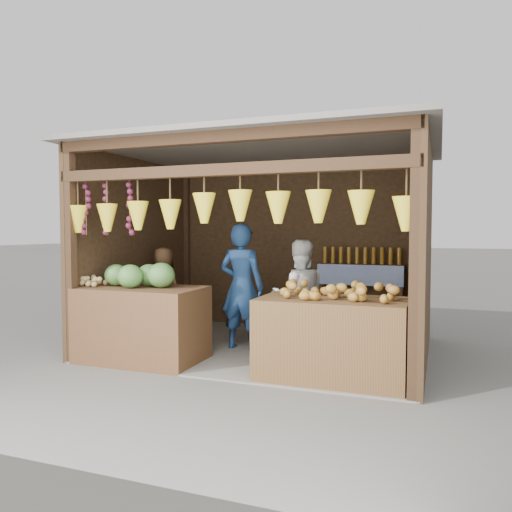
% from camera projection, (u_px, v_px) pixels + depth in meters
% --- Properties ---
extents(ground, '(80.00, 80.00, 0.00)m').
position_uv_depth(ground, '(266.00, 349.00, 6.62)').
color(ground, '#514F49').
rests_on(ground, ground).
extents(stall_structure, '(4.30, 3.30, 2.66)m').
position_uv_depth(stall_structure, '(262.00, 223.00, 6.50)').
color(stall_structure, slate).
rests_on(stall_structure, ground).
extents(back_shelf, '(1.25, 0.32, 1.32)m').
position_uv_depth(back_shelf, '(361.00, 277.00, 7.41)').
color(back_shelf, '#382314').
rests_on(back_shelf, ground).
extents(counter_left, '(1.46, 0.85, 0.89)m').
position_uv_depth(counter_left, '(142.00, 324.00, 6.00)').
color(counter_left, '#472E17').
rests_on(counter_left, ground).
extents(counter_right, '(1.53, 0.85, 0.86)m').
position_uv_depth(counter_right, '(332.00, 339.00, 5.24)').
color(counter_right, '#4C2C19').
rests_on(counter_right, ground).
extents(stool, '(0.31, 0.31, 0.29)m').
position_uv_depth(stool, '(164.00, 329.00, 7.22)').
color(stool, black).
rests_on(stool, ground).
extents(man_standing, '(0.63, 0.43, 1.66)m').
position_uv_depth(man_standing, '(242.00, 287.00, 6.52)').
color(man_standing, navy).
rests_on(man_standing, ground).
extents(woman_standing, '(0.87, 0.79, 1.46)m').
position_uv_depth(woman_standing, '(299.00, 297.00, 6.32)').
color(woman_standing, silver).
rests_on(woman_standing, ground).
extents(vendor_seated, '(0.55, 0.39, 1.04)m').
position_uv_depth(vendor_seated, '(164.00, 283.00, 7.18)').
color(vendor_seated, '#523720').
rests_on(vendor_seated, stool).
extents(melon_pile, '(1.00, 0.50, 0.32)m').
position_uv_depth(melon_pile, '(140.00, 274.00, 5.98)').
color(melon_pile, '#144B16').
rests_on(melon_pile, counter_left).
extents(tanfruit_pile, '(0.34, 0.40, 0.13)m').
position_uv_depth(tanfruit_pile, '(93.00, 281.00, 6.12)').
color(tanfruit_pile, '#A47B4B').
rests_on(tanfruit_pile, counter_left).
extents(mango_pile, '(1.40, 0.64, 0.22)m').
position_uv_depth(mango_pile, '(339.00, 288.00, 5.19)').
color(mango_pile, '#C04219').
rests_on(mango_pile, counter_right).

